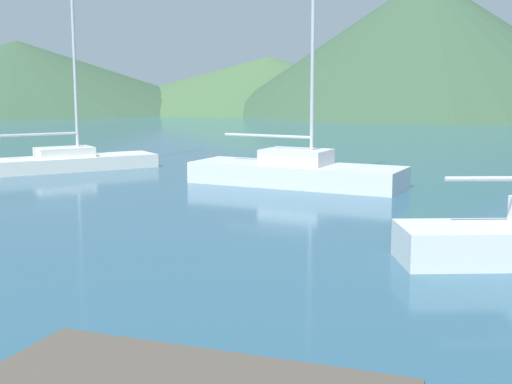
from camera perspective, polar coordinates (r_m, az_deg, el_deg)
name	(u,v)px	position (r m, az deg, el deg)	size (l,w,h in m)	color
sailboat_middle	(65,159)	(28.44, -15.04, 2.56)	(6.65, 5.67, 11.39)	white
sailboat_outer	(296,171)	(23.57, 3.25, 1.70)	(7.42, 4.42, 9.90)	silver
hill_west	(18,75)	(89.99, -18.49, 8.85)	(50.09, 50.09, 8.11)	#38563D
hill_central	(268,82)	(90.63, 0.98, 8.76)	(48.34, 48.34, 6.41)	#476B42
hill_east	(426,44)	(79.03, 13.48, 11.44)	(43.64, 43.64, 14.53)	#38563D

